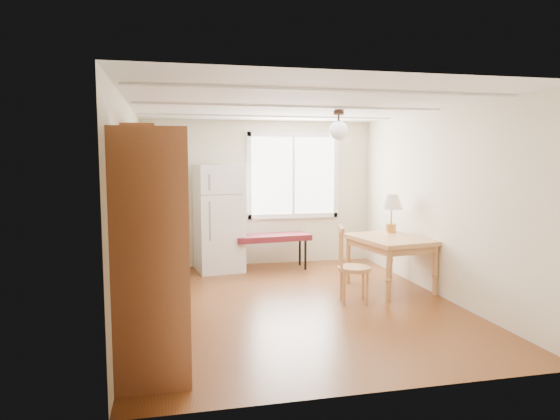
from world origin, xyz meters
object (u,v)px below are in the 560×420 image
object	(u,v)px
bench	(272,238)
chair	(347,260)
refrigerator	(219,218)
dining_table	(390,244)

from	to	relation	value
bench	chair	size ratio (longest dim) A/B	1.35
chair	bench	bearing A→B (deg)	117.52
refrigerator	dining_table	distance (m)	2.82
refrigerator	bench	bearing A→B (deg)	-13.79
bench	chair	xyz separation A→B (m)	(0.56, -2.08, 0.03)
bench	chair	world-z (taller)	chair
refrigerator	chair	bearing A→B (deg)	-64.12
chair	refrigerator	bearing A→B (deg)	135.80
bench	dining_table	world-z (taller)	dining_table
bench	dining_table	xyz separation A→B (m)	(1.38, -1.59, 0.12)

